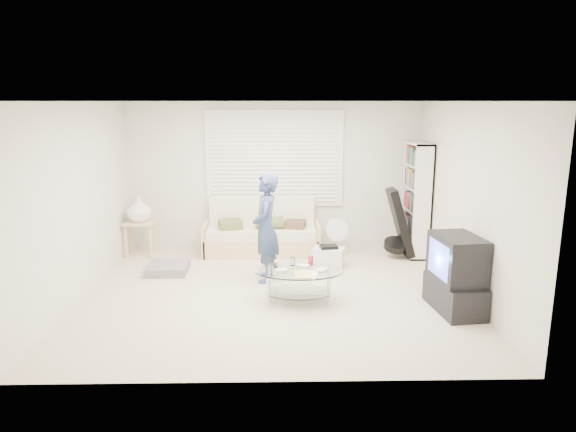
{
  "coord_description": "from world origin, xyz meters",
  "views": [
    {
      "loc": [
        0.05,
        -6.48,
        2.5
      ],
      "look_at": [
        0.19,
        0.3,
        0.98
      ],
      "focal_mm": 32.0,
      "sensor_mm": 36.0,
      "label": 1
    }
  ],
  "objects_px": {
    "futon_sofa": "(262,235)",
    "bookshelf": "(416,200)",
    "tv_unit": "(456,275)",
    "coffee_table": "(299,276)"
  },
  "relations": [
    {
      "from": "futon_sofa",
      "to": "bookshelf",
      "type": "distance_m",
      "value": 2.62
    },
    {
      "from": "tv_unit",
      "to": "coffee_table",
      "type": "relative_size",
      "value": 0.82
    },
    {
      "from": "futon_sofa",
      "to": "bookshelf",
      "type": "relative_size",
      "value": 1.03
    },
    {
      "from": "bookshelf",
      "to": "tv_unit",
      "type": "bearing_deg",
      "value": -93.02
    },
    {
      "from": "tv_unit",
      "to": "coffee_table",
      "type": "distance_m",
      "value": 1.91
    },
    {
      "from": "futon_sofa",
      "to": "tv_unit",
      "type": "bearing_deg",
      "value": -46.14
    },
    {
      "from": "futon_sofa",
      "to": "tv_unit",
      "type": "relative_size",
      "value": 2.05
    },
    {
      "from": "futon_sofa",
      "to": "coffee_table",
      "type": "xyz_separation_m",
      "value": [
        0.54,
        -2.18,
        0.03
      ]
    },
    {
      "from": "bookshelf",
      "to": "coffee_table",
      "type": "xyz_separation_m",
      "value": [
        -2.0,
        -2.04,
        -0.59
      ]
    },
    {
      "from": "bookshelf",
      "to": "coffee_table",
      "type": "height_order",
      "value": "bookshelf"
    }
  ]
}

